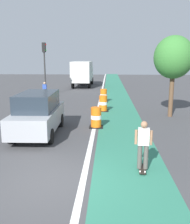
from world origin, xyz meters
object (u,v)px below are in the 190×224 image
(delivery_truck_down_block, at_px, (83,72))
(traffic_light_corner, at_px, (44,60))
(parked_suv_nearest, at_px, (38,113))
(traffic_barrel_back, at_px, (104,96))
(pedestrian_crossing, at_px, (45,90))
(traffic_barrel_mid, at_px, (103,104))
(traffic_barrel_front, at_px, (96,118))
(street_tree_sidewalk, at_px, (174,58))
(skateboarder_on_lane, at_px, (143,144))

(delivery_truck_down_block, relative_size, traffic_light_corner, 1.49)
(parked_suv_nearest, height_order, traffic_barrel_back, parked_suv_nearest)
(traffic_light_corner, xyz_separation_m, pedestrian_crossing, (0.64, -2.83, -2.64))
(delivery_truck_down_block, xyz_separation_m, traffic_light_corner, (-2.83, -8.53, 1.65))
(traffic_barrel_mid, height_order, pedestrian_crossing, pedestrian_crossing)
(traffic_barrel_front, distance_m, traffic_barrel_mid, 4.23)
(traffic_barrel_mid, bearing_deg, traffic_barrel_back, 90.77)
(traffic_barrel_back, bearing_deg, pedestrian_crossing, 173.07)
(traffic_barrel_mid, xyz_separation_m, traffic_light_corner, (-5.87, 7.18, 2.97))
(pedestrian_crossing, height_order, street_tree_sidewalk, street_tree_sidewalk)
(skateboarder_on_lane, height_order, street_tree_sidewalk, street_tree_sidewalk)
(traffic_barrel_back, xyz_separation_m, street_tree_sidewalk, (4.35, -5.13, 3.14))
(traffic_barrel_back, bearing_deg, traffic_light_corner, 149.27)
(delivery_truck_down_block, bearing_deg, pedestrian_crossing, -100.90)
(skateboarder_on_lane, xyz_separation_m, street_tree_sidewalk, (2.79, 8.01, 2.76))
(skateboarder_on_lane, relative_size, traffic_barrel_mid, 1.55)
(parked_suv_nearest, bearing_deg, traffic_barrel_mid, 61.49)
(parked_suv_nearest, bearing_deg, traffic_light_corner, 102.57)
(traffic_barrel_back, distance_m, traffic_light_corner, 7.39)
(traffic_barrel_back, xyz_separation_m, traffic_light_corner, (-5.82, 3.46, 2.97))
(parked_suv_nearest, xyz_separation_m, traffic_barrel_back, (2.98, 9.30, -0.50))
(traffic_barrel_mid, relative_size, traffic_barrel_back, 1.00)
(traffic_barrel_front, distance_m, traffic_light_corner, 13.04)
(skateboarder_on_lane, height_order, delivery_truck_down_block, delivery_truck_down_block)
(street_tree_sidewalk, bearing_deg, traffic_barrel_back, 130.31)
(parked_suv_nearest, distance_m, traffic_barrel_back, 9.77)
(delivery_truck_down_block, bearing_deg, parked_suv_nearest, -89.96)
(street_tree_sidewalk, bearing_deg, delivery_truck_down_block, 113.21)
(delivery_truck_down_block, distance_m, pedestrian_crossing, 11.62)
(skateboarder_on_lane, bearing_deg, traffic_light_corner, 113.96)
(skateboarder_on_lane, relative_size, traffic_light_corner, 0.33)
(parked_suv_nearest, height_order, street_tree_sidewalk, street_tree_sidewalk)
(traffic_barrel_front, height_order, traffic_barrel_back, same)
(traffic_barrel_front, xyz_separation_m, delivery_truck_down_block, (-2.76, 19.94, 1.31))
(pedestrian_crossing, bearing_deg, parked_suv_nearest, -77.49)
(traffic_barrel_front, bearing_deg, skateboarder_on_lane, -70.98)
(skateboarder_on_lane, height_order, traffic_light_corner, traffic_light_corner)
(traffic_barrel_front, relative_size, traffic_light_corner, 0.21)
(traffic_barrel_front, height_order, traffic_light_corner, traffic_light_corner)
(parked_suv_nearest, distance_m, pedestrian_crossing, 10.17)
(traffic_barrel_back, distance_m, delivery_truck_down_block, 12.43)
(traffic_light_corner, bearing_deg, pedestrian_crossing, -77.23)
(traffic_barrel_mid, distance_m, street_tree_sidewalk, 5.51)
(skateboarder_on_lane, xyz_separation_m, parked_suv_nearest, (-4.54, 3.85, 0.12))
(traffic_barrel_mid, bearing_deg, traffic_light_corner, 129.26)
(traffic_barrel_front, xyz_separation_m, traffic_barrel_back, (0.23, 7.94, 0.00))
(skateboarder_on_lane, relative_size, street_tree_sidewalk, 0.34)
(delivery_truck_down_block, relative_size, street_tree_sidewalk, 1.52)
(traffic_barrel_back, bearing_deg, delivery_truck_down_block, 104.00)
(traffic_barrel_back, bearing_deg, parked_suv_nearest, -107.76)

